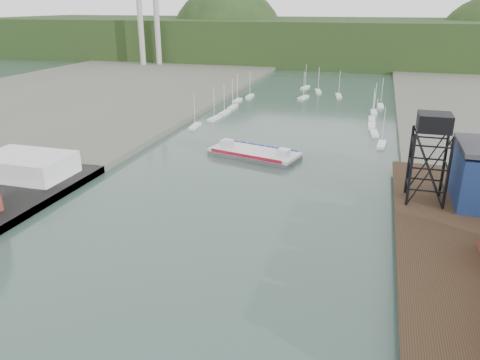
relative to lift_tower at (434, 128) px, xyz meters
The scene contains 7 objects.
east_pier 19.03m from the lift_tower, 81.25° to the right, with size 14.00×70.00×2.45m.
white_shed 80.28m from the lift_tower, behind, with size 18.00×12.00×4.50m, color silver.
lift_tower is the anchor object (origin of this frame).
marina_sailboats 89.04m from the lift_tower, 113.46° to the left, with size 57.71×92.65×0.90m.
smokestacks 224.80m from the lift_tower, 128.94° to the left, with size 11.20×8.20×60.00m.
distant_hills 246.51m from the lift_tower, 99.10° to the left, with size 500.00×120.00×80.00m.
chain_ferry 46.45m from the lift_tower, 148.86° to the left, with size 23.65×14.08×3.19m.
Camera 1 is at (25.07, -26.37, 35.67)m, focal length 35.00 mm.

